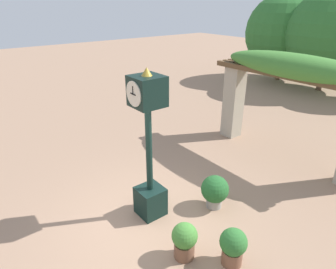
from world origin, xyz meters
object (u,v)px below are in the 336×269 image
object	(u,v)px
pedestal_clock	(149,149)
potted_plant_far_left	(233,246)
potted_plant_near_right	(215,190)
potted_plant_far_right	(185,240)

from	to	relation	value
pedestal_clock	potted_plant_far_left	xyz separation A→B (m)	(2.09, 0.36, -1.24)
pedestal_clock	potted_plant_far_left	world-z (taller)	pedestal_clock
pedestal_clock	potted_plant_near_right	xyz separation A→B (m)	(0.71, 1.32, -1.21)
potted_plant_far_left	potted_plant_far_right	xyz separation A→B (m)	(-0.66, -0.59, -0.01)
potted_plant_near_right	potted_plant_far_right	size ratio (longest dim) A/B	1.07
potted_plant_near_right	potted_plant_far_left	size ratio (longest dim) A/B	1.06
potted_plant_near_right	potted_plant_far_right	bearing A→B (deg)	-64.91
potted_plant_near_right	potted_plant_far_right	distance (m)	1.70
pedestal_clock	potted_plant_near_right	size ratio (longest dim) A/B	4.15
pedestal_clock	potted_plant_far_right	distance (m)	1.91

